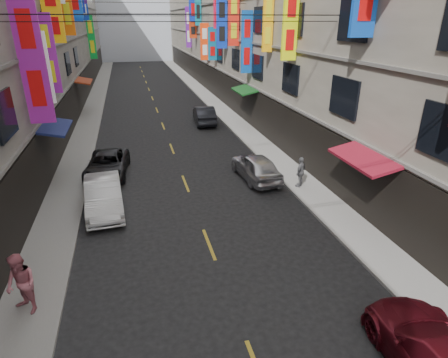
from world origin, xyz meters
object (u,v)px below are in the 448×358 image
car_left_mid (104,195)px  car_right_far (204,115)px  pedestrian_lfar (21,284)px  car_left_far (107,165)px  car_right_mid (256,167)px  pedestrian_rfar (301,172)px  scooter_far_right (245,164)px

car_left_mid → car_right_far: (7.44, 14.08, -0.01)m
car_left_mid → pedestrian_lfar: size_ratio=2.31×
car_left_far → car_right_mid: car_right_mid is taller
car_right_far → car_left_far: bearing=56.8°
car_left_far → car_right_mid: size_ratio=1.11×
car_left_mid → pedestrian_rfar: (9.61, 0.02, 0.18)m
car_right_mid → pedestrian_rfar: (1.79, -1.77, 0.21)m
car_left_far → car_right_mid: bearing=-11.6°
scooter_far_right → car_left_far: (-7.56, 1.30, 0.19)m
car_right_mid → car_right_far: car_right_far is taller
pedestrian_rfar → car_left_far: bearing=-65.8°
car_right_far → car_right_mid: bearing=95.7°
scooter_far_right → car_left_far: size_ratio=0.38×
car_right_mid → pedestrian_rfar: bearing=130.7°
car_left_mid → car_right_mid: car_left_mid is taller
car_left_mid → car_right_far: bearing=58.2°
car_left_far → car_right_far: (7.44, 9.83, 0.09)m
car_left_far → pedestrian_lfar: bearing=-94.7°
scooter_far_right → car_right_far: bearing=-73.1°
car_left_mid → car_left_far: bearing=86.1°
pedestrian_rfar → car_left_mid: bearing=-41.9°
car_right_mid → car_right_far: 12.29m
car_right_far → scooter_far_right: bearing=94.5°
car_right_far → pedestrian_rfar: (2.17, -14.05, 0.19)m
scooter_far_right → car_right_mid: car_right_mid is taller
car_right_far → pedestrian_lfar: size_ratio=2.29×
car_left_mid → car_right_mid: 8.02m
scooter_far_right → car_right_mid: size_ratio=0.43×
car_left_far → pedestrian_lfar: size_ratio=2.39×
car_left_mid → pedestrian_rfar: 9.61m
car_left_mid → scooter_far_right: bearing=17.4°
car_right_far → pedestrian_rfar: size_ratio=2.77×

